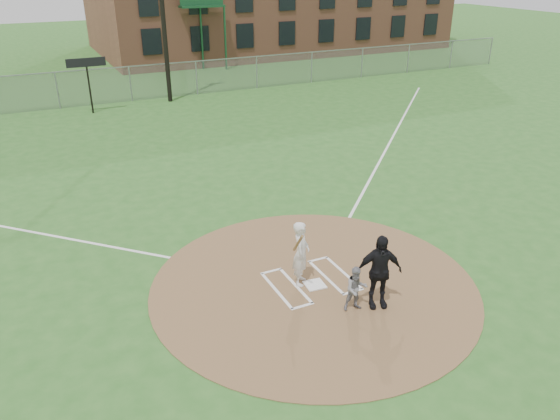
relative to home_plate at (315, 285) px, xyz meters
name	(u,v)px	position (x,y,z in m)	size (l,w,h in m)	color
ground	(314,285)	(0.00, 0.06, -0.04)	(140.00, 140.00, 0.00)	#2A5F20
dirt_circle	(314,284)	(0.00, 0.06, -0.03)	(8.40, 8.40, 0.02)	brown
home_plate	(315,285)	(0.00, 0.00, 0.00)	(0.50, 0.50, 0.03)	white
foul_line_first	(390,142)	(9.00, 9.06, -0.03)	(0.10, 24.00, 0.01)	white
catcher	(356,289)	(0.37, -1.33, 0.56)	(0.56, 0.43, 1.14)	gray
umpire	(379,271)	(0.92, -1.41, 0.93)	(1.11, 0.46, 1.89)	black
batters_boxes	(311,281)	(0.00, 0.21, -0.01)	(2.08, 1.88, 0.01)	white
batter_at_plate	(301,253)	(-0.27, 0.28, 0.86)	(0.73, 1.08, 1.78)	silver
outfield_fence	(131,84)	(0.00, 22.06, 0.98)	(56.08, 0.08, 2.03)	slate
scoreboard_sign	(87,68)	(-2.50, 20.26, 2.35)	(2.00, 0.10, 2.93)	black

